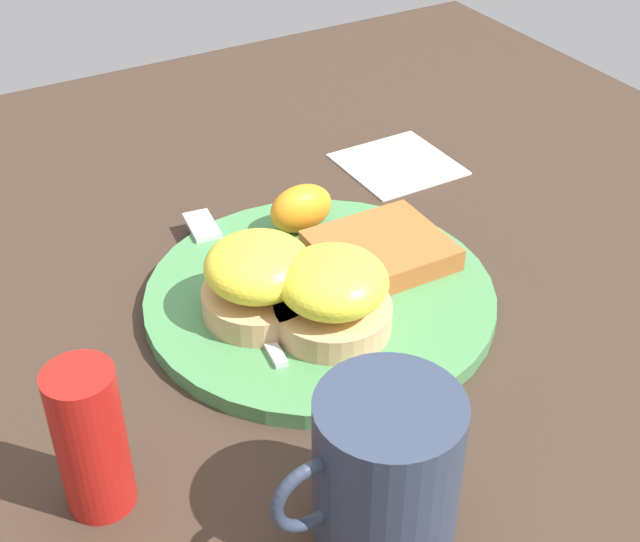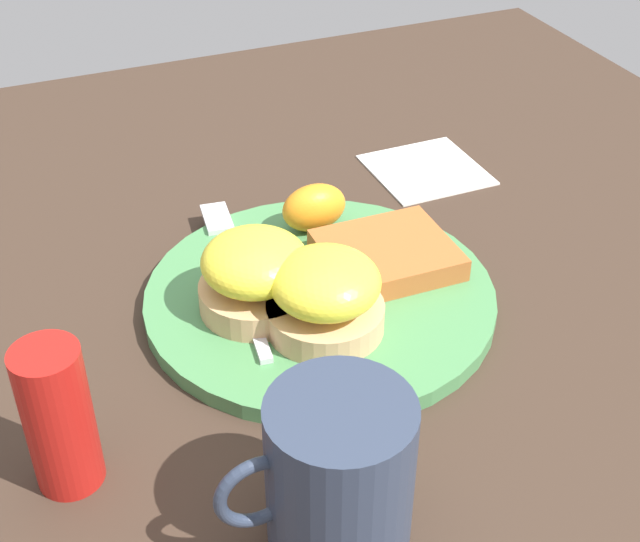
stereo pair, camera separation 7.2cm
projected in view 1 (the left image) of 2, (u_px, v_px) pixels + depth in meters
ground_plane at (320, 304)px, 0.74m from camera, size 1.10×1.10×0.00m
plate at (320, 297)px, 0.74m from camera, size 0.29×0.29×0.01m
sandwich_benedict_left at (260, 281)px, 0.69m from camera, size 0.09×0.09×0.07m
sandwich_benedict_right at (333, 295)px, 0.68m from camera, size 0.09×0.09×0.07m
hashbrown_patty at (380, 250)px, 0.76m from camera, size 0.11×0.10×0.02m
orange_wedge at (301, 208)px, 0.80m from camera, size 0.06×0.04×0.04m
fork at (227, 270)px, 0.75m from camera, size 0.04×0.23×0.00m
cup at (385, 468)px, 0.53m from camera, size 0.12×0.09×0.10m
napkin at (398, 163)px, 0.93m from camera, size 0.11×0.11×0.00m
condiment_bottle at (91, 440)px, 0.54m from camera, size 0.04×0.04×0.11m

